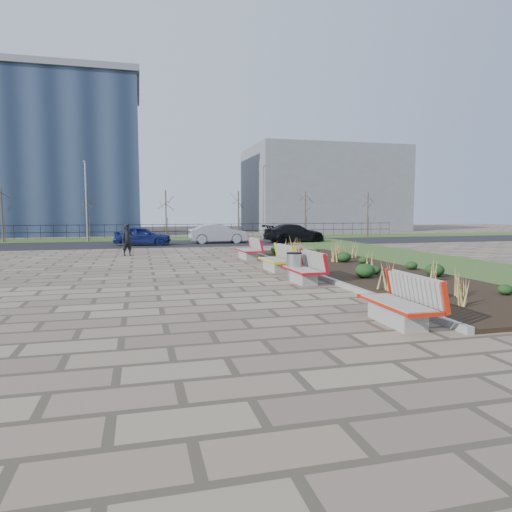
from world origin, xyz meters
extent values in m
plane|color=#83725A|center=(0.00, 0.00, 0.00)|extent=(120.00, 120.00, 0.00)
cube|color=black|center=(6.25, 5.00, 0.05)|extent=(4.50, 18.00, 0.10)
cube|color=gray|center=(3.92, 5.00, 0.07)|extent=(0.16, 18.00, 0.15)
cube|color=#33511E|center=(11.00, 5.00, 0.02)|extent=(5.00, 38.00, 0.04)
cube|color=#33511E|center=(0.00, 28.00, 0.02)|extent=(80.00, 5.00, 0.04)
cube|color=black|center=(0.00, 22.00, 0.01)|extent=(80.00, 7.00, 0.02)
cylinder|color=#B2B2B7|center=(2.93, 3.37, 0.46)|extent=(0.51, 0.51, 0.93)
imported|color=black|center=(-2.75, 13.74, 0.84)|extent=(0.71, 0.59, 1.67)
imported|color=navy|center=(-1.91, 20.80, 0.67)|extent=(3.95, 1.96, 1.29)
imported|color=#929499|center=(3.46, 21.69, 0.73)|extent=(4.30, 1.53, 1.41)
imported|color=black|center=(9.15, 21.20, 0.70)|extent=(4.85, 2.40, 1.35)
cube|color=slate|center=(20.00, 42.00, 5.00)|extent=(18.00, 12.00, 10.00)
camera|label=1|loc=(-2.14, -11.18, 2.34)|focal=32.00mm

